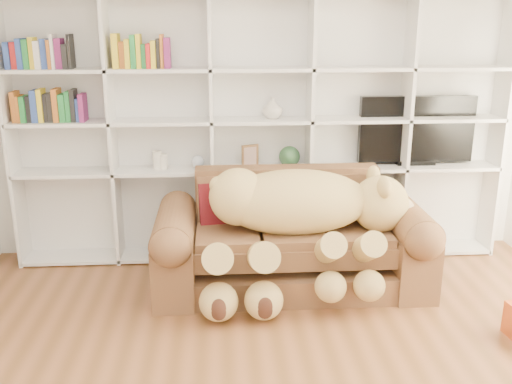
{
  "coord_description": "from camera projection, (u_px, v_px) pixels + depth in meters",
  "views": [
    {
      "loc": [
        -0.38,
        -2.75,
        2.18
      ],
      "look_at": [
        -0.09,
        1.63,
        0.83
      ],
      "focal_mm": 40.0,
      "sensor_mm": 36.0,
      "label": 1
    }
  ],
  "objects": [
    {
      "name": "snow_globe",
      "position": [
        198.0,
        162.0,
        5.17
      ],
      "size": [
        0.12,
        0.12,
        0.12
      ],
      "primitive_type": "sphere",
      "color": "silver",
      "rests_on": "bookshelf"
    },
    {
      "name": "shelf_vase",
      "position": [
        272.0,
        108.0,
        5.08
      ],
      "size": [
        0.22,
        0.22,
        0.19
      ],
      "primitive_type": "imported",
      "rotation": [
        0.0,
        0.0,
        0.28
      ],
      "color": "beige",
      "rests_on": "bookshelf"
    },
    {
      "name": "teddy_bear",
      "position": [
        298.0,
        217.0,
        4.51
      ],
      "size": [
        1.77,
        0.95,
        1.03
      ],
      "rotation": [
        0.0,
        0.0,
        -0.04
      ],
      "color": "tan",
      "rests_on": "sofa"
    },
    {
      "name": "wall_back",
      "position": [
        259.0,
        111.0,
        5.27
      ],
      "size": [
        5.0,
        0.02,
        2.7
      ],
      "primitive_type": "cube",
      "color": "white",
      "rests_on": "floor"
    },
    {
      "name": "sofa",
      "position": [
        291.0,
        245.0,
        4.78
      ],
      "size": [
        2.24,
        0.97,
        0.94
      ],
      "color": "brown",
      "rests_on": "floor"
    },
    {
      "name": "green_vase",
      "position": [
        289.0,
        157.0,
        5.22
      ],
      "size": [
        0.19,
        0.19,
        0.19
      ],
      "primitive_type": "sphere",
      "color": "#29502E",
      "rests_on": "bookshelf"
    },
    {
      "name": "bookshelf",
      "position": [
        234.0,
        119.0,
        5.14
      ],
      "size": [
        4.43,
        0.35,
        2.4
      ],
      "color": "white",
      "rests_on": "floor"
    },
    {
      "name": "figurine_tall",
      "position": [
        157.0,
        160.0,
        5.14
      ],
      "size": [
        0.09,
        0.09,
        0.16
      ],
      "primitive_type": "cylinder",
      "rotation": [
        0.0,
        0.0,
        -0.05
      ],
      "color": "beige",
      "rests_on": "bookshelf"
    },
    {
      "name": "picture_frame",
      "position": [
        250.0,
        156.0,
        5.19
      ],
      "size": [
        0.16,
        0.08,
        0.2
      ],
      "primitive_type": "cube",
      "rotation": [
        0.0,
        0.0,
        0.37
      ],
      "color": "brown",
      "rests_on": "bookshelf"
    },
    {
      "name": "throw_pillow",
      "position": [
        222.0,
        205.0,
        4.8
      ],
      "size": [
        0.4,
        0.26,
        0.4
      ],
      "primitive_type": "cube",
      "rotation": [
        -0.24,
        0.0,
        0.14
      ],
      "color": "#5C0F1B",
      "rests_on": "sofa"
    },
    {
      "name": "figurine_short",
      "position": [
        163.0,
        162.0,
        5.15
      ],
      "size": [
        0.1,
        0.1,
        0.14
      ],
      "primitive_type": "cylinder",
      "rotation": [
        0.0,
        0.0,
        0.27
      ],
      "color": "beige",
      "rests_on": "bookshelf"
    },
    {
      "name": "tv",
      "position": [
        416.0,
        131.0,
        5.28
      ],
      "size": [
        1.07,
        0.18,
        0.63
      ],
      "color": "black",
      "rests_on": "bookshelf"
    }
  ]
}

